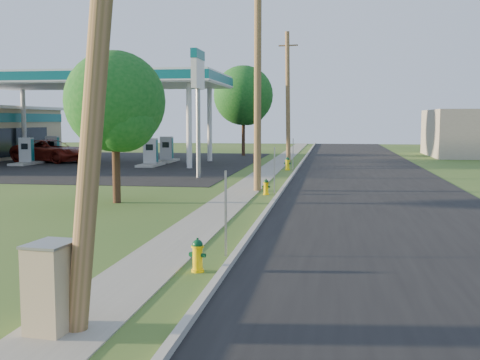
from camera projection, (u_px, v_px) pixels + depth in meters
name	position (u px, v px, depth m)	size (l,w,h in m)	color
ground_plane	(166.00, 313.00, 9.83)	(140.00, 140.00, 0.00)	#2F531D
road	(390.00, 220.00, 18.98)	(8.00, 120.00, 0.02)	black
curb	(264.00, 215.00, 19.58)	(0.15, 120.00, 0.15)	#A39F96
sidewalk	(212.00, 215.00, 19.85)	(1.50, 120.00, 0.03)	gray
forecourt	(73.00, 163.00, 43.71)	(26.00, 28.00, 0.02)	black
utility_pole_near	(101.00, 2.00, 8.45)	(1.40, 0.32, 9.48)	brown
utility_pole_mid	(258.00, 78.00, 26.14)	(1.40, 0.32, 9.80)	brown
utility_pole_far	(288.00, 97.00, 43.86)	(1.40, 0.32, 9.50)	brown
sign_post_near	(226.00, 214.00, 13.82)	(0.05, 0.04, 2.00)	gray
sign_post_mid	(274.00, 171.00, 25.43)	(0.05, 0.04, 2.00)	gray
sign_post_far	(293.00, 154.00, 37.42)	(0.05, 0.04, 2.00)	gray
gas_canopy	(97.00, 81.00, 42.82)	(18.18, 9.18, 6.40)	silver
fuel_pump_nw	(27.00, 154.00, 42.05)	(1.20, 3.20, 1.90)	#A39F96
fuel_pump_ne	(151.00, 156.00, 40.69)	(1.20, 3.20, 1.90)	#A39F96
fuel_pump_sw	(53.00, 151.00, 45.98)	(1.20, 3.20, 1.90)	#A39F96
fuel_pump_se	(167.00, 152.00, 44.63)	(1.20, 3.20, 1.90)	#A39F96
price_pylon	(198.00, 77.00, 32.09)	(0.34, 2.04, 6.85)	gray
tree_verge	(117.00, 105.00, 22.46)	(3.78, 3.78, 5.73)	#341E13
tree_lot	(244.00, 98.00, 51.92)	(5.16, 5.16, 7.82)	#341E13
hydrant_near	(198.00, 255.00, 12.48)	(0.37, 0.33, 0.72)	yellow
hydrant_mid	(266.00, 187.00, 25.32)	(0.35, 0.31, 0.68)	#E1B204
hydrant_far	(288.00, 164.00, 37.60)	(0.44, 0.39, 0.84)	yellow
utility_cabinet	(52.00, 287.00, 8.91)	(0.69, 0.86, 1.36)	tan
car_red	(51.00, 151.00, 44.49)	(2.78, 6.04, 1.68)	maroon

